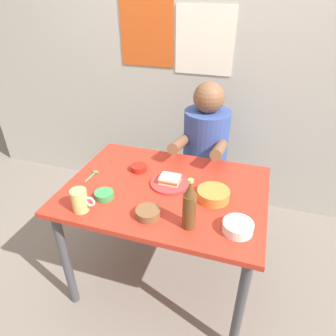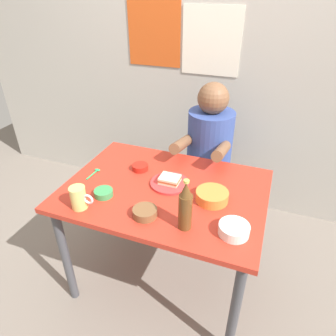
{
  "view_description": "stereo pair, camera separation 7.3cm",
  "coord_description": "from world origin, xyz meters",
  "px_view_note": "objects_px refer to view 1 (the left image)",
  "views": [
    {
      "loc": [
        0.43,
        -1.29,
        1.7
      ],
      "look_at": [
        0.0,
        0.05,
        0.84
      ],
      "focal_mm": 32.08,
      "sensor_mm": 36.0,
      "label": 1
    },
    {
      "loc": [
        0.5,
        -1.27,
        1.7
      ],
      "look_at": [
        0.0,
        0.05,
        0.84
      ],
      "focal_mm": 32.08,
      "sensor_mm": 36.0,
      "label": 2
    }
  ],
  "objects_px": {
    "beer_mug": "(80,201)",
    "beer_bottle": "(190,206)",
    "sandwich": "(170,179)",
    "dining_table": "(165,201)",
    "soup_bowl_orange": "(213,194)",
    "stool": "(202,186)",
    "person_seated": "(206,139)",
    "plate_orange": "(170,183)"
  },
  "relations": [
    {
      "from": "plate_orange",
      "to": "beer_mug",
      "type": "distance_m",
      "value": 0.5
    },
    {
      "from": "stool",
      "to": "sandwich",
      "type": "bearing_deg",
      "value": -98.36
    },
    {
      "from": "person_seated",
      "to": "beer_mug",
      "type": "bearing_deg",
      "value": -115.22
    },
    {
      "from": "person_seated",
      "to": "plate_orange",
      "type": "xyz_separation_m",
      "value": [
        -0.09,
        -0.58,
        -0.02
      ]
    },
    {
      "from": "dining_table",
      "to": "beer_bottle",
      "type": "distance_m",
      "value": 0.39
    },
    {
      "from": "person_seated",
      "to": "sandwich",
      "type": "bearing_deg",
      "value": -98.52
    },
    {
      "from": "soup_bowl_orange",
      "to": "plate_orange",
      "type": "bearing_deg",
      "value": 166.52
    },
    {
      "from": "dining_table",
      "to": "sandwich",
      "type": "height_order",
      "value": "sandwich"
    },
    {
      "from": "dining_table",
      "to": "soup_bowl_orange",
      "type": "bearing_deg",
      "value": -4.0
    },
    {
      "from": "stool",
      "to": "person_seated",
      "type": "height_order",
      "value": "person_seated"
    },
    {
      "from": "sandwich",
      "to": "dining_table",
      "type": "bearing_deg",
      "value": -106.93
    },
    {
      "from": "stool",
      "to": "dining_table",
      "type": "bearing_deg",
      "value": -98.96
    },
    {
      "from": "dining_table",
      "to": "soup_bowl_orange",
      "type": "height_order",
      "value": "soup_bowl_orange"
    },
    {
      "from": "plate_orange",
      "to": "soup_bowl_orange",
      "type": "relative_size",
      "value": 1.29
    },
    {
      "from": "person_seated",
      "to": "beer_bottle",
      "type": "height_order",
      "value": "person_seated"
    },
    {
      "from": "soup_bowl_orange",
      "to": "person_seated",
      "type": "bearing_deg",
      "value": 104.96
    },
    {
      "from": "person_seated",
      "to": "plate_orange",
      "type": "distance_m",
      "value": 0.58
    },
    {
      "from": "beer_bottle",
      "to": "person_seated",
      "type": "bearing_deg",
      "value": 96.51
    },
    {
      "from": "beer_bottle",
      "to": "soup_bowl_orange",
      "type": "distance_m",
      "value": 0.27
    },
    {
      "from": "person_seated",
      "to": "sandwich",
      "type": "distance_m",
      "value": 0.58
    },
    {
      "from": "beer_mug",
      "to": "soup_bowl_orange",
      "type": "distance_m",
      "value": 0.67
    },
    {
      "from": "plate_orange",
      "to": "soup_bowl_orange",
      "type": "xyz_separation_m",
      "value": [
        0.26,
        -0.06,
        0.02
      ]
    },
    {
      "from": "beer_bottle",
      "to": "soup_bowl_orange",
      "type": "xyz_separation_m",
      "value": [
        0.07,
        0.24,
        -0.09
      ]
    },
    {
      "from": "dining_table",
      "to": "soup_bowl_orange",
      "type": "xyz_separation_m",
      "value": [
        0.27,
        -0.02,
        0.12
      ]
    },
    {
      "from": "dining_table",
      "to": "sandwich",
      "type": "bearing_deg",
      "value": 73.07
    },
    {
      "from": "person_seated",
      "to": "soup_bowl_orange",
      "type": "bearing_deg",
      "value": -75.04
    },
    {
      "from": "beer_mug",
      "to": "soup_bowl_orange",
      "type": "height_order",
      "value": "beer_mug"
    },
    {
      "from": "sandwich",
      "to": "beer_bottle",
      "type": "xyz_separation_m",
      "value": [
        0.19,
        -0.3,
        0.09
      ]
    },
    {
      "from": "sandwich",
      "to": "beer_bottle",
      "type": "distance_m",
      "value": 0.37
    },
    {
      "from": "beer_mug",
      "to": "beer_bottle",
      "type": "distance_m",
      "value": 0.54
    },
    {
      "from": "plate_orange",
      "to": "soup_bowl_orange",
      "type": "distance_m",
      "value": 0.26
    },
    {
      "from": "beer_bottle",
      "to": "soup_bowl_orange",
      "type": "height_order",
      "value": "beer_bottle"
    },
    {
      "from": "stool",
      "to": "soup_bowl_orange",
      "type": "xyz_separation_m",
      "value": [
        0.17,
        -0.65,
        0.42
      ]
    },
    {
      "from": "plate_orange",
      "to": "sandwich",
      "type": "height_order",
      "value": "sandwich"
    },
    {
      "from": "dining_table",
      "to": "person_seated",
      "type": "relative_size",
      "value": 1.53
    },
    {
      "from": "soup_bowl_orange",
      "to": "beer_bottle",
      "type": "bearing_deg",
      "value": -106.19
    },
    {
      "from": "plate_orange",
      "to": "beer_bottle",
      "type": "xyz_separation_m",
      "value": [
        0.19,
        -0.3,
        0.11
      ]
    },
    {
      "from": "sandwich",
      "to": "stool",
      "type": "bearing_deg",
      "value": 81.64
    },
    {
      "from": "soup_bowl_orange",
      "to": "sandwich",
      "type": "bearing_deg",
      "value": 166.52
    },
    {
      "from": "sandwich",
      "to": "soup_bowl_orange",
      "type": "distance_m",
      "value": 0.26
    },
    {
      "from": "stool",
      "to": "sandwich",
      "type": "distance_m",
      "value": 0.73
    },
    {
      "from": "stool",
      "to": "plate_orange",
      "type": "relative_size",
      "value": 2.05
    }
  ]
}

